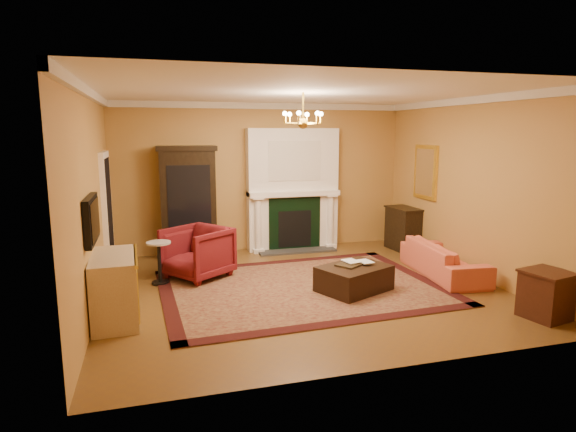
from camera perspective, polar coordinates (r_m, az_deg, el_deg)
name	(u,v)px	position (r m, az deg, el deg)	size (l,w,h in m)	color
floor	(302,289)	(7.67, 1.69, -8.60)	(6.00, 5.50, 0.02)	brown
ceiling	(303,92)	(7.29, 1.81, 14.53)	(6.00, 5.50, 0.02)	white
wall_back	(262,177)	(9.98, -3.05, 4.59)	(6.00, 0.02, 3.00)	#B48040
wall_front	(388,228)	(4.80, 11.74, -1.38)	(6.00, 0.02, 3.00)	#B48040
wall_left	(91,201)	(7.04, -22.33, 1.63)	(0.02, 5.50, 3.00)	#B48040
wall_right	(472,187)	(8.72, 21.00, 3.18)	(0.02, 5.50, 3.00)	#B48040
fireplace	(293,192)	(9.98, 0.57, 2.85)	(1.90, 0.70, 2.50)	white
crown_molding	(286,101)	(8.20, -0.27, 13.53)	(6.00, 5.50, 0.12)	silver
doorway	(108,214)	(8.77, -20.58, 0.24)	(0.08, 1.05, 2.10)	white
tv_panel	(92,220)	(6.46, -22.25, -0.39)	(0.09, 0.95, 0.58)	black
gilt_mirror	(425,172)	(9.83, 15.98, 5.02)	(0.06, 0.76, 1.05)	yellow
chandelier	(303,119)	(7.27, 1.79, 11.37)	(0.63, 0.55, 0.53)	gold
oriental_rug	(302,287)	(7.67, 1.64, -8.43)	(4.31, 3.23, 0.02)	#450E10
china_cabinet	(189,204)	(9.54, -11.70, 1.35)	(1.04, 0.47, 2.07)	black
wingback_armchair	(197,250)	(8.20, -10.70, -4.00)	(0.93, 0.87, 0.95)	maroon
pedestal_table	(159,260)	(8.02, -15.01, -5.01)	(0.39, 0.39, 0.70)	black
commode	(115,288)	(6.68, -19.85, -8.02)	(0.55, 1.16, 0.87)	#BEAD8B
coral_sofa	(444,254)	(8.64, 17.98, -4.28)	(1.93, 0.56, 0.75)	#CE4E41
end_table	(546,296)	(7.25, 28.29, -8.32)	(0.52, 0.52, 0.61)	#36180E
console_table	(403,229)	(10.27, 13.53, -1.57)	(0.44, 0.77, 0.86)	black
leather_ottoman	(354,278)	(7.51, 7.83, -7.32)	(1.03, 0.75, 0.38)	black
ottoman_tray	(350,264)	(7.50, 7.35, -5.71)	(0.40, 0.31, 0.03)	black
book_a	(346,255)	(7.48, 6.88, -4.56)	(0.20, 0.03, 0.27)	gray
book_b	(360,255)	(7.52, 8.57, -4.58)	(0.19, 0.02, 0.26)	gray
topiary_left	(261,181)	(9.74, -3.19, 4.20)	(0.15, 0.15, 0.41)	tan
topiary_right	(328,178)	(10.15, 4.76, 4.52)	(0.17, 0.17, 0.44)	tan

